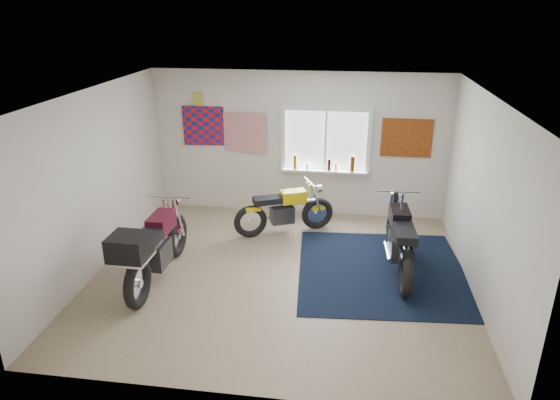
# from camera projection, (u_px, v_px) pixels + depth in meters

# --- Properties ---
(ground) EXTENTS (5.50, 5.50, 0.00)m
(ground) POSITION_uv_depth(u_px,v_px,m) (280.00, 275.00, 7.50)
(ground) COLOR #9E896B
(ground) RESTS_ON ground
(room_shell) EXTENTS (5.50, 5.50, 5.50)m
(room_shell) POSITION_uv_depth(u_px,v_px,m) (280.00, 172.00, 6.89)
(room_shell) COLOR white
(room_shell) RESTS_ON ground
(navy_rug) EXTENTS (2.67, 2.77, 0.01)m
(navy_rug) POSITION_uv_depth(u_px,v_px,m) (381.00, 270.00, 7.61)
(navy_rug) COLOR black
(navy_rug) RESTS_ON ground
(window_assembly) EXTENTS (1.66, 0.17, 1.26)m
(window_assembly) POSITION_uv_depth(u_px,v_px,m) (325.00, 145.00, 9.20)
(window_assembly) COLOR white
(window_assembly) RESTS_ON room_shell
(oil_bottles) EXTENTS (1.14, 0.09, 0.30)m
(oil_bottles) POSITION_uv_depth(u_px,v_px,m) (330.00, 164.00, 9.25)
(oil_bottles) COLOR brown
(oil_bottles) RESTS_ON window_assembly
(flag_display) EXTENTS (1.60, 0.10, 1.17)m
(flag_display) POSITION_uv_depth(u_px,v_px,m) (197.00, 99.00, 9.23)
(flag_display) COLOR red
(flag_display) RESTS_ON room_shell
(triumph_poster) EXTENTS (0.90, 0.03, 0.70)m
(triumph_poster) POSITION_uv_depth(u_px,v_px,m) (407.00, 138.00, 8.96)
(triumph_poster) COLOR #A54C14
(triumph_poster) RESTS_ON room_shell
(yellow_triumph) EXTENTS (1.71, 0.88, 0.92)m
(yellow_triumph) POSITION_uv_depth(u_px,v_px,m) (284.00, 211.00, 8.75)
(yellow_triumph) COLOR black
(yellow_triumph) RESTS_ON ground
(black_chrome_bike) EXTENTS (0.65, 2.14, 1.10)m
(black_chrome_bike) POSITION_uv_depth(u_px,v_px,m) (399.00, 241.00, 7.49)
(black_chrome_bike) COLOR black
(black_chrome_bike) RESTS_ON navy_rug
(maroon_tourer) EXTENTS (0.66, 2.19, 1.11)m
(maroon_tourer) POSITION_uv_depth(u_px,v_px,m) (153.00, 248.00, 7.05)
(maroon_tourer) COLOR black
(maroon_tourer) RESTS_ON ground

